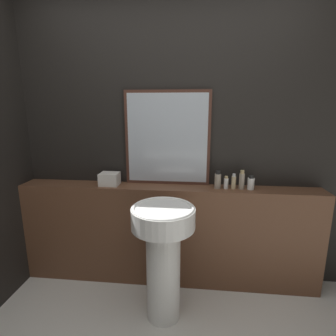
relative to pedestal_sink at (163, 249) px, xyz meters
name	(u,v)px	position (x,y,z in m)	size (l,w,h in m)	color
wall_back	(170,143)	(-0.01, 0.58, 0.69)	(8.00, 0.06, 2.50)	black
vanity_counter	(168,235)	(-0.01, 0.44, -0.11)	(2.59, 0.23, 0.89)	brown
pedestal_sink	(163,249)	(0.00, 0.00, 0.00)	(0.45, 0.45, 0.89)	white
mirror	(167,138)	(-0.03, 0.53, 0.74)	(0.73, 0.03, 0.80)	#47281E
towel_stack	(110,179)	(-0.52, 0.44, 0.39)	(0.16, 0.14, 0.11)	silver
shampoo_bottle	(218,180)	(0.40, 0.44, 0.41)	(0.05, 0.05, 0.15)	gray
conditioner_bottle	(226,183)	(0.47, 0.44, 0.39)	(0.04, 0.04, 0.11)	white
lotion_bottle	(234,182)	(0.54, 0.44, 0.40)	(0.04, 0.04, 0.13)	#C6B284
body_wash_bottle	(242,180)	(0.60, 0.44, 0.41)	(0.04, 0.04, 0.16)	gray
hand_soap_bottle	(251,183)	(0.67, 0.44, 0.39)	(0.06, 0.06, 0.12)	white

